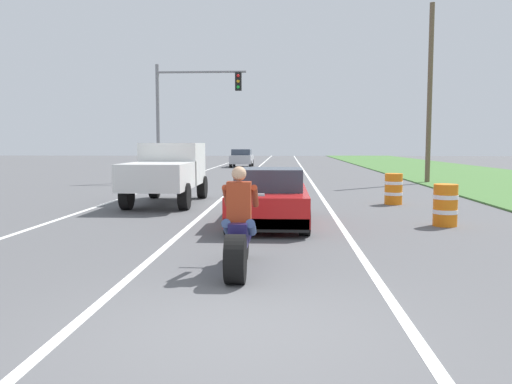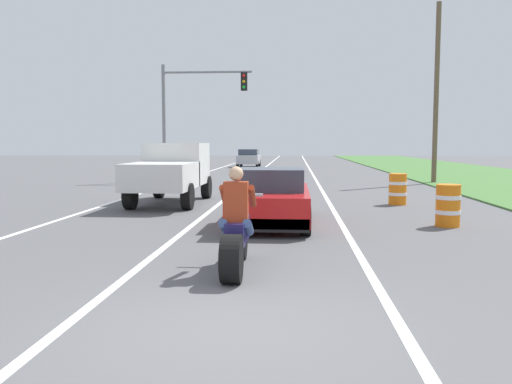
{
  "view_description": "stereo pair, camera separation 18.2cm",
  "coord_description": "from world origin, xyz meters",
  "px_view_note": "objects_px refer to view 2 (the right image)",
  "views": [
    {
      "loc": [
        0.48,
        -5.39,
        1.96
      ],
      "look_at": [
        -0.11,
        4.99,
        1.0
      ],
      "focal_mm": 36.91,
      "sensor_mm": 36.0,
      "label": 1
    },
    {
      "loc": [
        0.66,
        -5.38,
        1.96
      ],
      "look_at": [
        -0.11,
        4.99,
        1.0
      ],
      "focal_mm": 36.91,
      "sensor_mm": 36.0,
      "label": 2
    }
  ],
  "objects_px": {
    "motorcycle_with_rider": "(236,234)",
    "sports_car_red": "(271,199)",
    "construction_barrel_nearest": "(448,205)",
    "construction_barrel_mid": "(398,189)",
    "distant_car_far_ahead": "(249,158)",
    "pickup_truck_left_lane_white": "(171,170)",
    "traffic_light_mast_near": "(191,104)"
  },
  "relations": [
    {
      "from": "traffic_light_mast_near",
      "to": "construction_barrel_nearest",
      "type": "bearing_deg",
      "value": -58.01
    },
    {
      "from": "sports_car_red",
      "to": "motorcycle_with_rider",
      "type": "bearing_deg",
      "value": -93.6
    },
    {
      "from": "motorcycle_with_rider",
      "to": "traffic_light_mast_near",
      "type": "height_order",
      "value": "traffic_light_mast_near"
    },
    {
      "from": "sports_car_red",
      "to": "pickup_truck_left_lane_white",
      "type": "relative_size",
      "value": 0.9
    },
    {
      "from": "sports_car_red",
      "to": "distant_car_far_ahead",
      "type": "height_order",
      "value": "distant_car_far_ahead"
    },
    {
      "from": "motorcycle_with_rider",
      "to": "pickup_truck_left_lane_white",
      "type": "relative_size",
      "value": 0.46
    },
    {
      "from": "sports_car_red",
      "to": "traffic_light_mast_near",
      "type": "height_order",
      "value": "traffic_light_mast_near"
    },
    {
      "from": "motorcycle_with_rider",
      "to": "traffic_light_mast_near",
      "type": "xyz_separation_m",
      "value": [
        -4.47,
        19.18,
        3.41
      ]
    },
    {
      "from": "traffic_light_mast_near",
      "to": "construction_barrel_nearest",
      "type": "relative_size",
      "value": 6.0
    },
    {
      "from": "motorcycle_with_rider",
      "to": "traffic_light_mast_near",
      "type": "bearing_deg",
      "value": 103.11
    },
    {
      "from": "construction_barrel_nearest",
      "to": "construction_barrel_mid",
      "type": "xyz_separation_m",
      "value": [
        -0.31,
        4.49,
        0.0
      ]
    },
    {
      "from": "pickup_truck_left_lane_white",
      "to": "construction_barrel_nearest",
      "type": "relative_size",
      "value": 4.8
    },
    {
      "from": "motorcycle_with_rider",
      "to": "construction_barrel_mid",
      "type": "height_order",
      "value": "motorcycle_with_rider"
    },
    {
      "from": "pickup_truck_left_lane_white",
      "to": "distant_car_far_ahead",
      "type": "bearing_deg",
      "value": 89.68
    },
    {
      "from": "motorcycle_with_rider",
      "to": "traffic_light_mast_near",
      "type": "distance_m",
      "value": 19.98
    },
    {
      "from": "construction_barrel_mid",
      "to": "motorcycle_with_rider",
      "type": "bearing_deg",
      "value": -114.16
    },
    {
      "from": "traffic_light_mast_near",
      "to": "pickup_truck_left_lane_white",
      "type": "bearing_deg",
      "value": -82.62
    },
    {
      "from": "distant_car_far_ahead",
      "to": "motorcycle_with_rider",
      "type": "bearing_deg",
      "value": -85.28
    },
    {
      "from": "sports_car_red",
      "to": "construction_barrel_nearest",
      "type": "distance_m",
      "value": 4.19
    },
    {
      "from": "pickup_truck_left_lane_white",
      "to": "traffic_light_mast_near",
      "type": "height_order",
      "value": "traffic_light_mast_near"
    },
    {
      "from": "sports_car_red",
      "to": "pickup_truck_left_lane_white",
      "type": "xyz_separation_m",
      "value": [
        -3.47,
        4.25,
        0.48
      ]
    },
    {
      "from": "construction_barrel_nearest",
      "to": "traffic_light_mast_near",
      "type": "bearing_deg",
      "value": 121.99
    },
    {
      "from": "motorcycle_with_rider",
      "to": "sports_car_red",
      "type": "relative_size",
      "value": 0.51
    },
    {
      "from": "motorcycle_with_rider",
      "to": "traffic_light_mast_near",
      "type": "relative_size",
      "value": 0.37
    },
    {
      "from": "construction_barrel_mid",
      "to": "distant_car_far_ahead",
      "type": "bearing_deg",
      "value": 104.84
    },
    {
      "from": "distant_car_far_ahead",
      "to": "construction_barrel_mid",
      "type": "bearing_deg",
      "value": -75.16
    },
    {
      "from": "distant_car_far_ahead",
      "to": "pickup_truck_left_lane_white",
      "type": "bearing_deg",
      "value": -90.32
    },
    {
      "from": "motorcycle_with_rider",
      "to": "sports_car_red",
      "type": "bearing_deg",
      "value": 86.4
    },
    {
      "from": "motorcycle_with_rider",
      "to": "distant_car_far_ahead",
      "type": "bearing_deg",
      "value": 94.72
    },
    {
      "from": "pickup_truck_left_lane_white",
      "to": "traffic_light_mast_near",
      "type": "bearing_deg",
      "value": 97.38
    },
    {
      "from": "sports_car_red",
      "to": "construction_barrel_nearest",
      "type": "relative_size",
      "value": 4.3
    },
    {
      "from": "sports_car_red",
      "to": "distant_car_far_ahead",
      "type": "relative_size",
      "value": 1.08
    }
  ]
}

